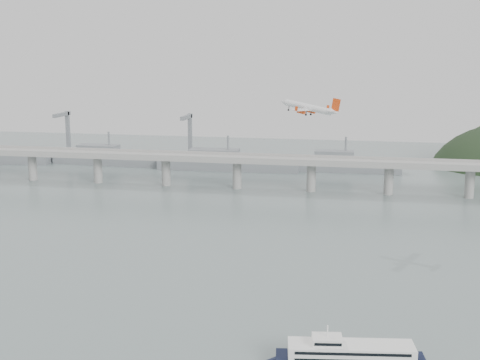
# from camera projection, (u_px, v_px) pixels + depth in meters

# --- Properties ---
(ground) EXTENTS (900.00, 900.00, 0.00)m
(ground) POSITION_uv_depth(u_px,v_px,m) (212.00, 305.00, 236.63)
(ground) COLOR slate
(ground) RESTS_ON ground
(bridge) EXTENTS (800.00, 22.00, 23.90)m
(bridge) POSITION_uv_depth(u_px,v_px,m) (280.00, 164.00, 425.71)
(bridge) COLOR gray
(bridge) RESTS_ON ground
(distant_fleet) EXTENTS (453.00, 60.90, 40.00)m
(distant_fleet) POSITION_uv_depth(u_px,v_px,m) (101.00, 158.00, 519.23)
(distant_fleet) COLOR slate
(distant_fleet) RESTS_ON ground
(ferry) EXTENTS (72.20, 19.77, 13.65)m
(ferry) POSITION_uv_depth(u_px,v_px,m) (351.00, 357.00, 188.37)
(ferry) COLOR black
(ferry) RESTS_ON ground
(airliner) EXTENTS (30.72, 28.96, 9.15)m
(airliner) POSITION_uv_depth(u_px,v_px,m) (309.00, 108.00, 305.63)
(airliner) COLOR silver
(airliner) RESTS_ON ground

